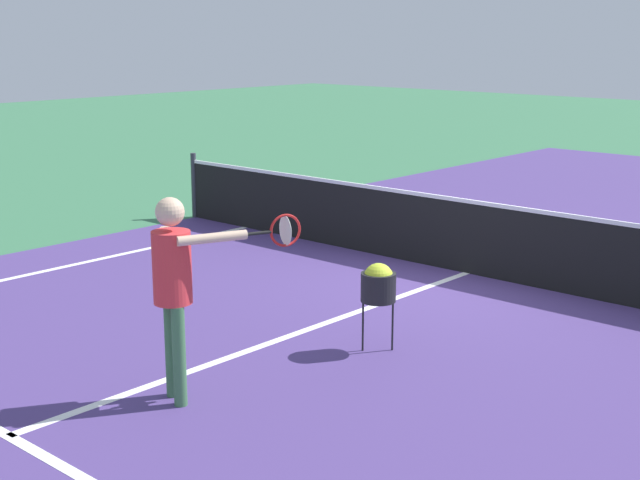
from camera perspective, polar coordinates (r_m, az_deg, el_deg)
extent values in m
plane|color=#38724C|center=(11.70, 9.27, -2.08)|extent=(60.00, 60.00, 0.00)
cube|color=#4C387A|center=(11.70, 9.27, -2.07)|extent=(10.62, 24.40, 0.00)
cube|color=white|center=(7.45, -19.11, -11.64)|extent=(8.22, 0.10, 0.01)
cube|color=white|center=(9.27, -1.57, -5.96)|extent=(0.10, 6.40, 0.01)
cylinder|color=#33383D|center=(15.06, -7.98, 3.45)|extent=(0.09, 0.09, 1.07)
cube|color=black|center=(11.59, 9.36, 0.09)|extent=(10.67, 0.02, 0.91)
cube|color=white|center=(11.49, 9.45, 2.42)|extent=(10.67, 0.03, 0.05)
cylinder|color=#3F7247|center=(7.73, -9.39, -6.77)|extent=(0.11, 0.11, 0.86)
cylinder|color=#3F7247|center=(7.53, -8.90, -7.29)|extent=(0.11, 0.11, 0.86)
cylinder|color=red|center=(7.41, -9.35, -1.72)|extent=(0.32, 0.32, 0.60)
sphere|color=beige|center=(7.31, -9.49, 1.77)|extent=(0.24, 0.24, 0.24)
cylinder|color=beige|center=(7.57, -9.73, -1.35)|extent=(0.08, 0.08, 0.58)
cylinder|color=beige|center=(7.28, -6.84, 0.13)|extent=(0.30, 0.57, 0.08)
cylinder|color=black|center=(7.41, -3.90, 0.44)|extent=(0.11, 0.21, 0.03)
torus|color=red|center=(7.50, -2.21, 0.61)|extent=(0.13, 0.27, 0.28)
cylinder|color=silver|center=(7.50, -2.21, 0.61)|extent=(0.23, 0.10, 0.25)
cylinder|color=black|center=(8.64, 3.71, -3.00)|extent=(0.34, 0.34, 0.28)
cylinder|color=black|center=(8.74, 2.73, -5.47)|extent=(0.02, 0.02, 0.50)
cylinder|color=black|center=(8.77, 4.62, -5.43)|extent=(0.02, 0.02, 0.50)
sphere|color=#CCE033|center=(8.61, 3.72, -2.42)|extent=(0.29, 0.29, 0.29)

